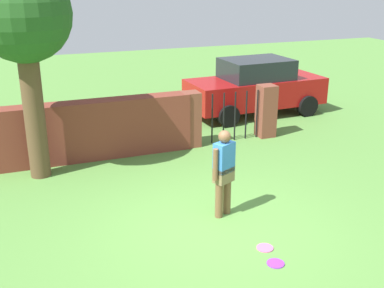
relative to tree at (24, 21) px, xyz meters
The scene contains 8 objects.
ground_plane 5.45m from the tree, 52.35° to the right, with size 40.00×40.00×0.00m, color #568C3D.
brick_wall 2.90m from the tree, 28.87° to the left, with size 4.94×0.50×1.40m, color brown.
tree is the anchor object (origin of this frame).
person 4.88m from the tree, 45.84° to the right, with size 0.50×0.35×1.62m.
fence_gate 5.49m from the tree, ahead, with size 2.59×0.44×1.40m.
car 7.54m from the tree, 21.88° to the left, with size 4.28×2.08×1.72m.
frisbee_purple 6.56m from the tree, 57.29° to the right, with size 0.27×0.27×0.02m, color purple.
frisbee_pink 6.27m from the tree, 54.18° to the right, with size 0.27×0.27×0.02m, color pink.
Camera 1 is at (-3.00, -6.74, 4.18)m, focal length 44.93 mm.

